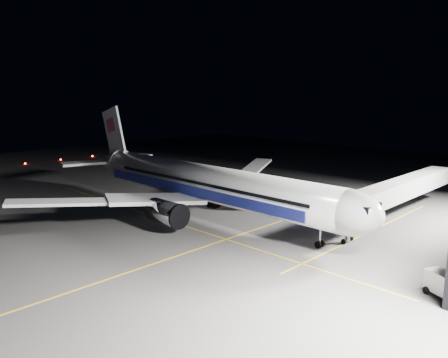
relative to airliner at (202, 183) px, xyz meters
name	(u,v)px	position (x,y,z in m)	size (l,w,h in m)	color
ground	(207,216)	(1.08, 0.00, -5.16)	(200.00, 200.00, 0.00)	#4C4C4F
guide_line_main	(256,229)	(11.08, 0.00, -5.16)	(0.25, 80.00, 0.01)	gold
guide_line_cross	(178,224)	(1.08, -6.00, -5.16)	(70.00, 0.25, 0.01)	gold
guide_line_side	(368,232)	(23.08, 10.00, -5.16)	(0.25, 40.00, 0.01)	gold
airliner	(202,183)	(0.00, 0.00, 0.00)	(61.48, 54.22, 16.64)	silver
jet_bridge	(395,191)	(23.08, 18.06, -0.58)	(3.60, 34.40, 6.30)	#B2B2B7
taxiway_lights	(25,164)	(-70.92, 0.00, -4.94)	(0.44, 60.44, 0.44)	#FF140A
baggage_tug	(222,191)	(-7.10, 11.51, -4.25)	(3.35, 3.07, 1.98)	black
safety_cone_a	(200,203)	(-4.99, 4.00, -4.82)	(0.45, 0.45, 0.68)	#D94009
safety_cone_b	(222,206)	(-0.84, 5.19, -4.90)	(0.35, 0.35, 0.53)	#D94009
safety_cone_c	(242,194)	(-4.10, 14.00, -4.90)	(0.36, 0.36, 0.54)	#D94009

